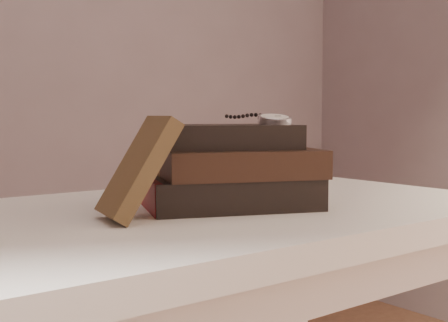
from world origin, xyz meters
TOP-DOWN VIEW (x-y plane):
  - table at (0.00, 0.35)m, footprint 1.00×0.60m
  - book_stack at (0.02, 0.32)m, footprint 0.32×0.27m
  - journal at (-0.16, 0.31)m, footprint 0.12×0.12m
  - pocket_watch at (0.08, 0.29)m, footprint 0.07×0.16m
  - eyeglasses at (-0.03, 0.44)m, footprint 0.15×0.16m

SIDE VIEW (x-z plane):
  - table at x=0.00m, z-range 0.28..1.03m
  - book_stack at x=0.02m, z-range 0.75..0.88m
  - journal at x=-0.16m, z-range 0.75..0.90m
  - eyeglasses at x=-0.03m, z-range 0.80..0.85m
  - pocket_watch at x=0.08m, z-range 0.88..0.90m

